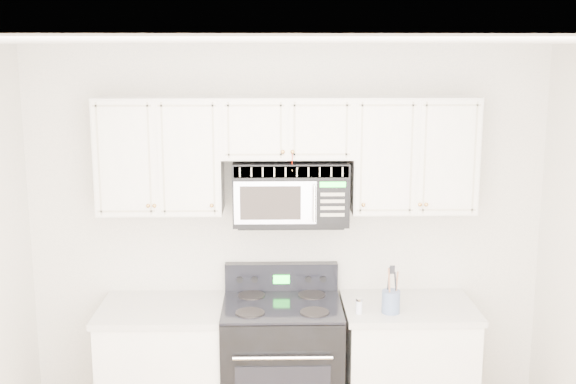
{
  "coord_description": "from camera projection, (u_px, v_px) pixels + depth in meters",
  "views": [
    {
      "loc": [
        -0.09,
        -3.05,
        2.57
      ],
      "look_at": [
        0.0,
        1.3,
        1.7
      ],
      "focal_mm": 45.0,
      "sensor_mm": 36.0,
      "label": 1
    }
  ],
  "objects": [
    {
      "name": "shaker_salt",
      "position": [
        359.0,
        306.0,
        4.57
      ],
      "size": [
        0.04,
        0.04,
        0.1
      ],
      "color": "silver",
      "rests_on": "base_cabinet_right"
    },
    {
      "name": "utensil_crock",
      "position": [
        391.0,
        301.0,
        4.58
      ],
      "size": [
        0.12,
        0.12,
        0.31
      ],
      "color": "slate",
      "rests_on": "base_cabinet_right"
    },
    {
      "name": "base_cabinet_left",
      "position": [
        168.0,
        376.0,
        4.81
      ],
      "size": [
        0.86,
        0.65,
        0.92
      ],
      "color": "silver",
      "rests_on": "ground"
    },
    {
      "name": "range",
      "position": [
        282.0,
        368.0,
        4.8
      ],
      "size": [
        0.77,
        0.7,
        1.12
      ],
      "color": "black",
      "rests_on": "ground"
    },
    {
      "name": "upper_cabinets",
      "position": [
        287.0,
        149.0,
        4.67
      ],
      "size": [
        2.44,
        0.37,
        0.75
      ],
      "color": "silver",
      "rests_on": "ground"
    },
    {
      "name": "shaker_pepper",
      "position": [
        389.0,
        305.0,
        4.6
      ],
      "size": [
        0.04,
        0.04,
        0.09
      ],
      "color": "silver",
      "rests_on": "base_cabinet_right"
    },
    {
      "name": "room",
      "position": [
        294.0,
        337.0,
        3.24
      ],
      "size": [
        3.51,
        3.51,
        2.61
      ],
      "color": "#8B6D4B",
      "rests_on": "ground"
    },
    {
      "name": "microwave",
      "position": [
        291.0,
        192.0,
        4.7
      ],
      "size": [
        0.74,
        0.42,
        0.41
      ],
      "color": "black",
      "rests_on": "ground"
    },
    {
      "name": "base_cabinet_right",
      "position": [
        407.0,
        374.0,
        4.84
      ],
      "size": [
        0.86,
        0.65,
        0.92
      ],
      "color": "silver",
      "rests_on": "ground"
    }
  ]
}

